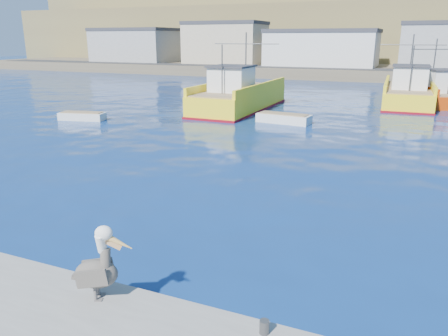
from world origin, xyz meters
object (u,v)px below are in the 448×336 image
object	(u,v)px
trawler_yellow_b	(408,93)
skiff_mid	(284,119)
boat_orange	(436,93)
pelican	(98,268)
trawler_yellow_a	(239,97)
skiff_left	(82,117)

from	to	relation	value
trawler_yellow_b	skiff_mid	size ratio (longest dim) A/B	3.01
trawler_yellow_b	boat_orange	bearing A→B (deg)	31.68
pelican	boat_orange	bearing A→B (deg)	78.82
skiff_mid	trawler_yellow_a	bearing A→B (deg)	139.48
boat_orange	trawler_yellow_a	bearing A→B (deg)	-146.67
trawler_yellow_a	skiff_left	world-z (taller)	trawler_yellow_a
skiff_mid	pelican	world-z (taller)	pelican
boat_orange	skiff_mid	size ratio (longest dim) A/B	2.29
trawler_yellow_b	trawler_yellow_a	bearing A→B (deg)	-146.38
skiff_left	pelican	size ratio (longest dim) A/B	2.11
trawler_yellow_b	boat_orange	world-z (taller)	trawler_yellow_b
skiff_mid	trawler_yellow_b	bearing A→B (deg)	59.17
boat_orange	skiff_mid	bearing A→B (deg)	-124.94
boat_orange	skiff_left	size ratio (longest dim) A/B	2.57
trawler_yellow_a	pelican	bearing A→B (deg)	-74.35
boat_orange	skiff_mid	distance (m)	19.00
pelican	skiff_left	bearing A→B (deg)	131.61
trawler_yellow_b	skiff_left	xyz separation A→B (m)	(-23.35, -19.13, -0.86)
boat_orange	pelican	bearing A→B (deg)	-101.18
boat_orange	skiff_left	world-z (taller)	boat_orange
boat_orange	skiff_left	distance (m)	33.12
trawler_yellow_b	skiff_mid	distance (m)	16.34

